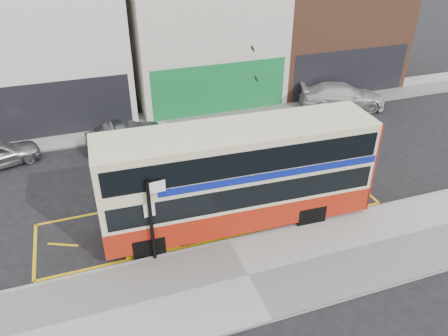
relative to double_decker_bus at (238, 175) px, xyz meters
name	(u,v)px	position (x,y,z in m)	size (l,w,h in m)	color
ground	(226,237)	(-0.78, -0.79, -2.20)	(120.00, 120.00, 0.00)	black
pavement	(248,276)	(-0.78, -3.09, -2.12)	(40.00, 4.00, 0.15)	#989690
kerb	(229,241)	(-0.78, -1.17, -2.12)	(40.00, 0.15, 0.15)	gray
far_pavement	(164,122)	(-0.78, 10.21, -2.12)	(50.00, 3.00, 0.15)	#989690
road_markings	(213,213)	(-0.78, 0.81, -2.19)	(14.00, 3.40, 0.01)	#DEB00B
terrace_left	(48,23)	(-6.28, 14.20, 3.12)	(8.00, 8.01, 11.80)	silver
terrace_green_shop	(200,16)	(2.72, 14.19, 2.87)	(9.00, 8.01, 11.30)	silver
terrace_right	(325,14)	(11.72, 14.19, 2.37)	(9.00, 8.01, 10.30)	brown
double_decker_bus	(238,175)	(0.00, 0.00, 0.00)	(10.56, 2.83, 4.18)	beige
bus_stop_post	(152,213)	(-3.57, -1.18, -0.09)	(0.82, 0.16, 3.30)	black
car_grey	(127,135)	(-3.25, 7.88, -1.52)	(1.43, 4.10, 1.35)	#383A3F
car_white	(342,96)	(10.32, 8.77, -1.43)	(2.15, 5.30, 1.54)	silver
street_tree_right	(250,51)	(4.86, 11.00, 1.36)	(2.42, 2.42, 5.22)	#331E16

